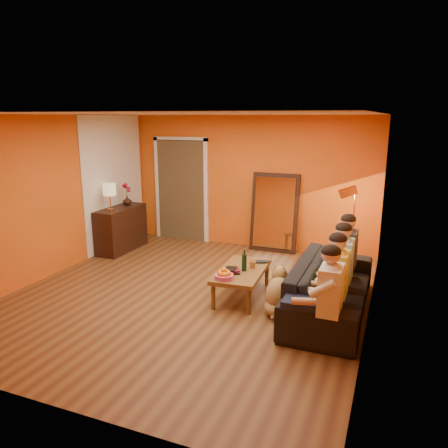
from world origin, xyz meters
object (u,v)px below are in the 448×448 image
at_px(mirror_frame, 274,212).
at_px(tumbler, 253,264).
at_px(coffee_table, 242,283).
at_px(vase, 127,201).
at_px(person_far_right, 347,255).
at_px(dog, 279,291).
at_px(wine_bottle, 244,260).
at_px(person_mid_right, 343,267).
at_px(person_mid_left, 337,281).
at_px(sofa, 330,287).
at_px(person_far_left, 330,298).
at_px(table_lamp, 110,197).
at_px(sideboard, 121,229).
at_px(floor_lamp, 353,232).
at_px(laptop, 261,263).

height_order(mirror_frame, tumbler, mirror_frame).
height_order(coffee_table, vase, vase).
bearing_deg(person_far_right, mirror_frame, 131.85).
distance_m(dog, wine_bottle, 0.72).
distance_m(person_mid_right, person_far_right, 0.55).
bearing_deg(person_mid_left, sofa, 106.11).
distance_m(person_far_left, tumbler, 1.73).
bearing_deg(tumbler, table_lamp, 164.06).
height_order(dog, person_mid_right, person_mid_right).
distance_m(mirror_frame, coffee_table, 2.45).
bearing_deg(person_far_right, sofa, -101.31).
bearing_deg(sideboard, tumbler, -20.94).
distance_m(table_lamp, floor_lamp, 4.40).
bearing_deg(person_far_right, tumbler, -158.68).
bearing_deg(laptop, person_mid_right, -39.30).
height_order(person_mid_right, person_far_right, same).
relative_size(mirror_frame, sofa, 0.65).
bearing_deg(table_lamp, dog, -20.66).
distance_m(sideboard, dog, 3.98).
xyz_separation_m(mirror_frame, sofa, (1.45, -2.41, -0.42)).
bearing_deg(person_mid_right, dog, -150.32).
distance_m(sideboard, person_mid_left, 4.72).
bearing_deg(wine_bottle, sofa, 0.88).
bearing_deg(wine_bottle, laptop, 72.00).
xyz_separation_m(mirror_frame, dog, (0.83, -2.74, -0.44)).
bearing_deg(wine_bottle, vase, 152.05).
xyz_separation_m(person_far_left, person_mid_left, (0.00, 0.55, 0.00)).
distance_m(floor_lamp, tumbler, 1.94).
xyz_separation_m(table_lamp, floor_lamp, (4.34, 0.58, -0.39)).
distance_m(sofa, tumbler, 1.16).
relative_size(sideboard, tumbler, 11.37).
height_order(table_lamp, tumbler, table_lamp).
bearing_deg(vase, dog, -27.89).
bearing_deg(floor_lamp, person_mid_right, -101.61).
bearing_deg(floor_lamp, person_far_right, -100.96).
relative_size(floor_lamp, dog, 2.22).
xyz_separation_m(dog, person_mid_right, (0.75, 0.43, 0.29)).
bearing_deg(person_mid_left, coffee_table, 161.01).
bearing_deg(person_mid_right, person_far_left, -90.00).
bearing_deg(dog, person_far_right, 57.10).
bearing_deg(wine_bottle, floor_lamp, 51.08).
relative_size(coffee_table, person_mid_right, 1.00).
relative_size(floor_lamp, person_mid_right, 1.18).
bearing_deg(laptop, vase, 132.81).
height_order(floor_lamp, dog, floor_lamp).
height_order(mirror_frame, person_mid_right, mirror_frame).
distance_m(sofa, person_mid_right, 0.31).
distance_m(dog, tumbler, 0.73).
distance_m(laptop, vase, 3.41).
xyz_separation_m(coffee_table, wine_bottle, (0.05, -0.05, 0.37)).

